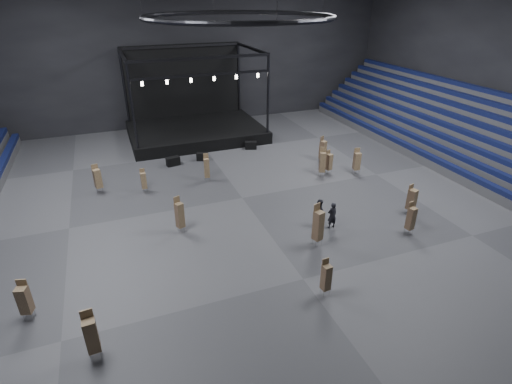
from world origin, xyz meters
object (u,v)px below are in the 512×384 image
object	(u,v)px
flight_case_left	(173,161)
chair_stack_8	(24,299)
chair_stack_10	(97,178)
chair_stack_0	(411,218)
chair_stack_1	(322,162)
chair_stack_12	(207,167)
chair_stack_4	(412,199)
chair_stack_5	(323,150)
stage	(194,122)
chair_stack_14	(322,151)
flight_case_mid	(202,157)
chair_stack_7	(91,334)
chair_stack_9	(318,225)
flight_case_right	(251,145)
chair_stack_13	(329,161)
chair_stack_6	(326,277)
chair_stack_3	(357,161)
man_center	(332,215)
chair_stack_11	(180,214)
crew_member	(319,212)
chair_stack_2	(144,180)

from	to	relation	value
flight_case_left	chair_stack_8	bearing A→B (deg)	-121.22
chair_stack_10	chair_stack_0	bearing A→B (deg)	-52.41
flight_case_left	chair_stack_1	world-z (taller)	chair_stack_1
flight_case_left	chair_stack_12	distance (m)	4.94
chair_stack_4	chair_stack_10	size ratio (longest dim) A/B	0.98
chair_stack_0	chair_stack_5	world-z (taller)	chair_stack_5
chair_stack_1	chair_stack_4	xyz separation A→B (m)	(2.64, -8.17, -0.09)
stage	chair_stack_14	xyz separation A→B (m)	(9.46, -11.85, -0.43)
flight_case_mid	chair_stack_0	size ratio (longest dim) A/B	0.47
chair_stack_10	chair_stack_7	bearing A→B (deg)	-108.61
chair_stack_9	chair_stack_10	bearing A→B (deg)	116.85
flight_case_mid	flight_case_right	size ratio (longest dim) A/B	0.93
flight_case_right	chair_stack_13	xyz separation A→B (m)	(4.28, -8.20, 0.75)
chair_stack_13	flight_case_left	bearing A→B (deg)	137.31
flight_case_right	chair_stack_6	bearing A→B (deg)	-99.98
chair_stack_3	chair_stack_8	xyz separation A→B (m)	(-24.86, -9.13, -0.06)
flight_case_right	man_center	distance (m)	16.18
chair_stack_5	chair_stack_9	distance (m)	13.66
chair_stack_6	chair_stack_8	size ratio (longest dim) A/B	0.99
chair_stack_5	chair_stack_11	world-z (taller)	chair_stack_5
chair_stack_0	chair_stack_7	size ratio (longest dim) A/B	0.91
chair_stack_6	man_center	size ratio (longest dim) A/B	1.16
flight_case_left	chair_stack_1	xyz separation A→B (m)	(11.68, -6.93, 0.93)
flight_case_left	chair_stack_7	bearing A→B (deg)	-109.30
flight_case_left	crew_member	xyz separation A→B (m)	(7.45, -14.07, 0.58)
chair_stack_11	chair_stack_13	xyz separation A→B (m)	(14.07, 4.83, -0.18)
stage	flight_case_right	world-z (taller)	stage
chair_stack_3	flight_case_left	bearing A→B (deg)	164.72
chair_stack_8	chair_stack_9	world-z (taller)	chair_stack_9
chair_stack_11	chair_stack_12	world-z (taller)	chair_stack_11
flight_case_left	chair_stack_13	size ratio (longest dim) A/B	0.56
chair_stack_11	chair_stack_10	bearing A→B (deg)	98.35
crew_member	chair_stack_5	bearing A→B (deg)	-33.00
chair_stack_9	crew_member	xyz separation A→B (m)	(1.28, 2.10, -0.50)
flight_case_right	chair_stack_2	xyz separation A→B (m)	(-11.32, -6.11, 0.65)
chair_stack_8	chair_stack_11	bearing A→B (deg)	47.77
chair_stack_5	chair_stack_12	bearing A→B (deg)	154.89
chair_stack_5	chair_stack_12	distance (m)	11.04
flight_case_right	chair_stack_13	size ratio (longest dim) A/B	0.54
flight_case_right	chair_stack_6	size ratio (longest dim) A/B	0.52
chair_stack_0	chair_stack_4	distance (m)	2.75
crew_member	chair_stack_14	bearing A→B (deg)	-32.70
chair_stack_8	chair_stack_10	distance (m)	13.86
chair_stack_5	chair_stack_13	world-z (taller)	chair_stack_5
chair_stack_5	chair_stack_11	bearing A→B (deg)	-179.16
chair_stack_6	chair_stack_12	xyz separation A→B (m)	(-2.24, 16.02, 0.09)
chair_stack_6	chair_stack_3	bearing A→B (deg)	44.42
chair_stack_6	chair_stack_12	size ratio (longest dim) A/B	0.91
chair_stack_2	chair_stack_0	bearing A→B (deg)	-41.31
flight_case_left	flight_case_right	distance (m)	8.32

